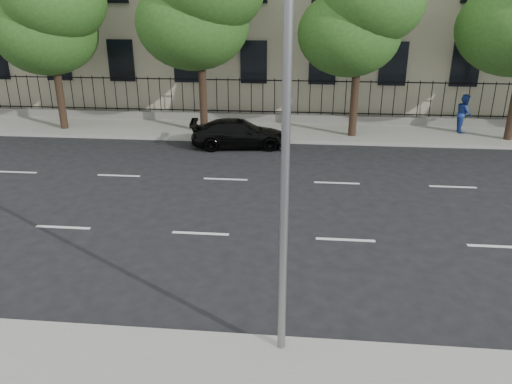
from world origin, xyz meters
TOP-DOWN VIEW (x-y plane):
  - ground at (0.00, 0.00)m, footprint 120.00×120.00m
  - far_sidewalk at (0.00, 14.00)m, footprint 60.00×4.00m
  - lane_markings at (0.00, 4.75)m, footprint 49.60×4.62m
  - iron_fence at (0.00, 15.70)m, footprint 30.00×0.50m
  - street_light at (2.50, -1.77)m, footprint 0.25×3.32m
  - tree_b at (-8.96, 13.36)m, footprint 5.53×5.12m
  - tree_d at (5.04, 13.36)m, footprint 5.34×4.94m
  - black_sedan at (-0.05, 11.24)m, footprint 4.39×2.25m
  - pedestrian_far at (10.28, 14.36)m, footprint 0.75×0.92m

SIDE VIEW (x-z plane):
  - ground at x=0.00m, z-range 0.00..0.00m
  - lane_markings at x=0.00m, z-range 0.00..0.01m
  - far_sidewalk at x=0.00m, z-range 0.00..0.15m
  - black_sedan at x=-0.05m, z-range 0.00..1.22m
  - iron_fence at x=0.00m, z-range -0.45..1.75m
  - pedestrian_far at x=10.28m, z-range 0.15..1.95m
  - street_light at x=2.50m, z-range 1.12..9.17m
  - tree_d at x=5.04m, z-range 1.42..10.26m
  - tree_b at x=-8.96m, z-range 1.35..10.33m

